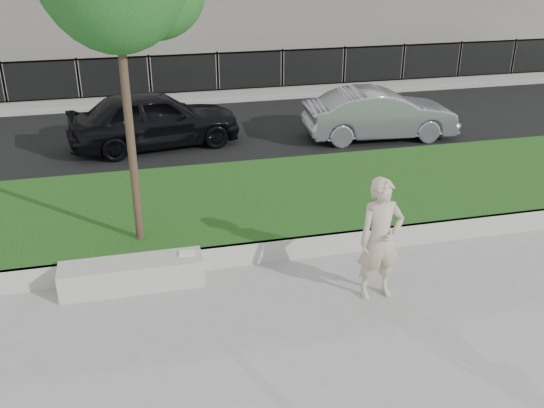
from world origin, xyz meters
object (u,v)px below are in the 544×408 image
object	(u,v)px
book	(187,253)
car_dark	(154,119)
stone_bench	(132,274)
man	(380,239)
car_silver	(380,114)

from	to	relation	value
book	car_dark	xyz separation A→B (m)	(-0.06, 6.79, 0.31)
stone_bench	man	xyz separation A→B (m)	(3.66, -1.14, 0.74)
man	book	world-z (taller)	man
man	book	xyz separation A→B (m)	(-2.78, 1.18, -0.50)
car_dark	car_silver	bearing A→B (deg)	-105.65
stone_bench	book	size ratio (longest dim) A/B	8.98
stone_bench	man	distance (m)	3.91
man	car_silver	bearing A→B (deg)	65.22
man	car_silver	xyz separation A→B (m)	(3.09, 7.24, -0.26)
car_dark	man	bearing A→B (deg)	-169.08
car_silver	book	bearing A→B (deg)	140.08
man	book	size ratio (longest dim) A/B	7.83
car_silver	car_dark	bearing A→B (deg)	87.16
stone_bench	car_silver	xyz separation A→B (m)	(6.75, 6.11, 0.48)
car_dark	car_silver	world-z (taller)	car_dark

